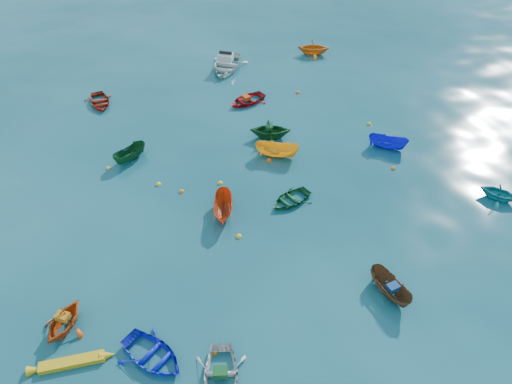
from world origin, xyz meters
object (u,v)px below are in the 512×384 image
object	(u,v)px
dinghy_blue_sw	(153,358)
dinghy_white_near	(221,380)
motorboat_white	(226,69)
kayak_yellow	(73,364)

from	to	relation	value
dinghy_blue_sw	dinghy_white_near	bearing A→B (deg)	-72.07
dinghy_white_near	motorboat_white	distance (m)	29.68
kayak_yellow	dinghy_white_near	bearing A→B (deg)	-110.05
dinghy_blue_sw	dinghy_white_near	xyz separation A→B (m)	(2.59, -2.13, 0.00)
dinghy_white_near	kayak_yellow	distance (m)	6.91
dinghy_blue_sw	dinghy_white_near	distance (m)	3.36
dinghy_white_near	kayak_yellow	xyz separation A→B (m)	(-6.12, 3.20, 0.00)
dinghy_blue_sw	motorboat_white	bearing A→B (deg)	32.30
dinghy_blue_sw	kayak_yellow	world-z (taller)	dinghy_blue_sw
kayak_yellow	motorboat_white	distance (m)	29.43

